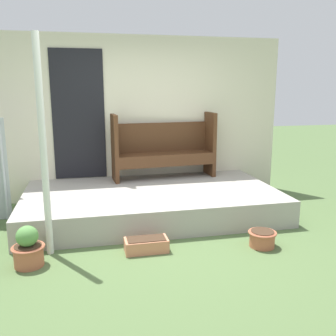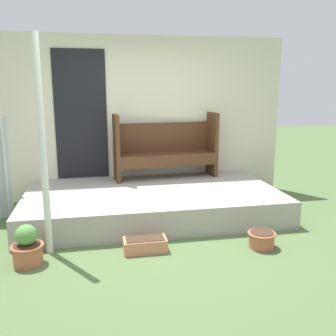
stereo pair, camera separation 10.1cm
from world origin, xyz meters
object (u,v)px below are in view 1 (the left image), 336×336
object	(u,v)px
flower_pot_middle	(262,238)
planter_box_rect	(146,245)
flower_pot_left	(28,249)
bench	(164,146)
support_post	(43,149)

from	to	relation	value
flower_pot_middle	planter_box_rect	size ratio (longest dim) A/B	0.68
flower_pot_left	bench	bearing A→B (deg)	47.71
planter_box_rect	flower_pot_left	bearing A→B (deg)	-176.27
planter_box_rect	support_post	bearing A→B (deg)	170.09
flower_pot_left	planter_box_rect	bearing A→B (deg)	3.73
bench	planter_box_rect	size ratio (longest dim) A/B	3.46
flower_pot_left	flower_pot_middle	size ratio (longest dim) A/B	1.32
support_post	bench	xyz separation A→B (m)	(1.66, 1.76, -0.30)
flower_pot_middle	bench	bearing A→B (deg)	108.55
bench	support_post	bearing A→B (deg)	-137.22
bench	planter_box_rect	world-z (taller)	bench
bench	flower_pot_left	distance (m)	2.82
bench	planter_box_rect	bearing A→B (deg)	-111.52
flower_pot_left	flower_pot_middle	distance (m)	2.56
bench	flower_pot_middle	xyz separation A→B (m)	(0.71, -2.11, -0.76)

